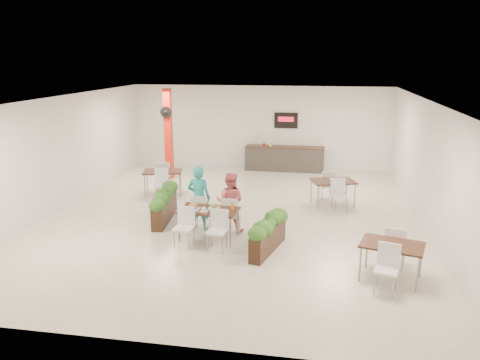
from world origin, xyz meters
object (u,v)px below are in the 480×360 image
planter_left (164,203)px  service_counter (284,158)px  diner_man (199,198)px  side_table_b (333,184)px  main_table (208,214)px  side_table_c (392,250)px  planter_right (268,231)px  side_table_a (163,174)px  red_column (168,133)px  diner_woman (230,202)px

planter_left → service_counter: bearing=66.7°
diner_man → side_table_b: bearing=-137.4°
main_table → side_table_c: size_ratio=1.03×
planter_right → side_table_a: size_ratio=1.04×
diner_man → side_table_a: size_ratio=0.98×
service_counter → diner_man: size_ratio=1.82×
red_column → planter_right: (4.25, -5.96, -1.16)m
service_counter → side_table_b: size_ratio=1.80×
planter_right → red_column: bearing=125.5°
service_counter → planter_right: service_counter is taller
diner_man → diner_woman: size_ratio=1.09×
side_table_a → side_table_c: same height
service_counter → side_table_b: bearing=-67.0°
planter_right → planter_left: bearing=152.3°
service_counter → diner_woman: bearing=-97.1°
diner_man → side_table_b: (3.38, 2.59, -0.19)m
main_table → side_table_b: size_ratio=1.03×
diner_woman → side_table_c: bearing=154.9°
planter_right → side_table_b: 4.00m
main_table → diner_woman: 0.78m
planter_left → planter_right: bearing=-27.7°
side_table_c → planter_right: bearing=174.4°
side_table_b → main_table: bearing=-150.4°
diner_woman → planter_right: size_ratio=0.87×
red_column → planter_right: red_column is taller
planter_left → main_table: bearing=-36.6°
service_counter → planter_left: bearing=-113.3°
diner_man → planter_right: diner_man is taller
main_table → planter_left: size_ratio=0.92×
main_table → planter_left: planter_left is taller
main_table → diner_man: 0.78m
red_column → diner_man: (2.37, -4.85, -0.82)m
red_column → diner_woman: size_ratio=2.12×
side_table_c → main_table: bearing=175.9°
main_table → side_table_b: bearing=47.3°
planter_right → side_table_c: (2.53, -0.99, 0.14)m
diner_woman → planter_right: diner_woman is taller
main_table → side_table_b: (2.99, 3.24, -0.00)m
diner_man → planter_right: (1.89, -1.12, -0.34)m
side_table_a → diner_woman: bearing=-61.2°
service_counter → side_table_a: (-3.59, -3.80, 0.14)m
service_counter → planter_left: (-2.71, -6.28, 0.01)m
planter_right → side_table_b: bearing=68.0°
diner_woman → diner_man: bearing=5.1°
diner_woman → planter_left: diner_woman is taller
planter_left → side_table_a: bearing=109.6°
diner_woman → service_counter: bearing=-92.0°
service_counter → diner_man: service_counter is taller
planter_right → diner_man: bearing=149.4°
diner_woman → red_column: bearing=-51.7°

